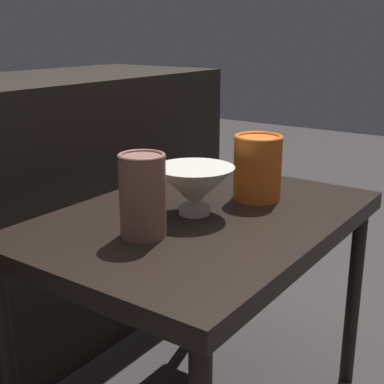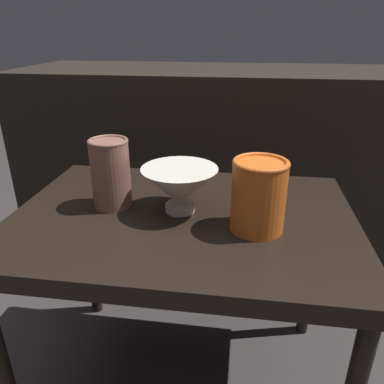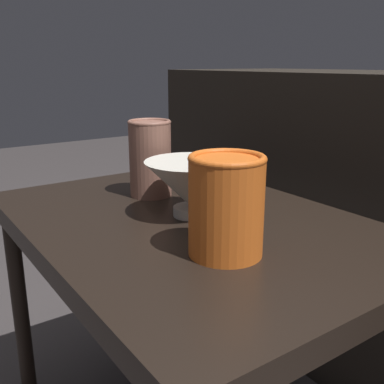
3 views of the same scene
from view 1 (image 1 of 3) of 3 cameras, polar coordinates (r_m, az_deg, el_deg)
The scene contains 5 objects.
table at distance 1.19m, azimuth 1.00°, elevation -4.80°, with size 0.78×0.55×0.54m.
couch_backdrop at distance 1.65m, azimuth -17.88°, elevation -2.55°, with size 1.39×0.50×0.79m.
bowl at distance 1.15m, azimuth 0.26°, elevation 0.51°, with size 0.17×0.17×0.11m.
vase_textured_left at distance 1.03m, azimuth -5.29°, elevation -0.25°, with size 0.09×0.09×0.16m.
vase_colorful_right at distance 1.26m, azimuth 7.01°, elevation 2.73°, with size 0.11×0.11×0.15m.
Camera 1 is at (-0.92, -0.62, 0.92)m, focal length 50.00 mm.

